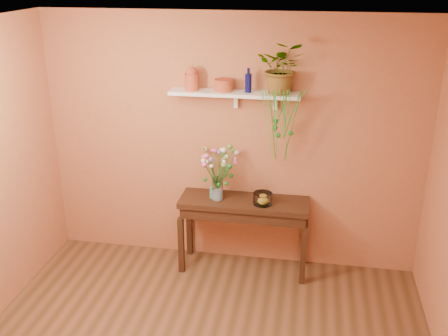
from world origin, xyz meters
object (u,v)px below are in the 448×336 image
blue_bottle (248,83)px  glass_vase (218,190)px  bouquet (219,162)px  sideboard (244,210)px  terracotta_jug (192,79)px  glass_bowl (263,199)px  spider_plant (282,68)px

blue_bottle → glass_vase: size_ratio=1.01×
blue_bottle → bouquet: size_ratio=0.48×
glass_vase → sideboard: bearing=5.2°
terracotta_jug → bouquet: size_ratio=0.48×
sideboard → bouquet: bearing=-174.2°
glass_bowl → sideboard: bearing=164.2°
sideboard → glass_vase: 0.36m
bouquet → spider_plant: bearing=13.6°
sideboard → glass_bowl: size_ratio=6.79×
sideboard → glass_vase: bearing=-174.8°
sideboard → terracotta_jug: (-0.56, 0.10, 1.35)m
glass_vase → bouquet: bouquet is taller
bouquet → glass_bowl: (0.46, -0.03, -0.36)m
sideboard → bouquet: 0.60m
spider_plant → bouquet: size_ratio=1.03×
sideboard → spider_plant: 1.53m
spider_plant → bouquet: spider_plant is taller
bouquet → glass_vase: bearing=176.9°
sideboard → blue_bottle: (0.01, 0.11, 1.34)m
sideboard → spider_plant: bearing=19.4°
terracotta_jug → glass_bowl: bearing=-11.4°
glass_vase → bouquet: bearing=-3.1°
sideboard → bouquet: bouquet is taller
blue_bottle → bouquet: (-0.27, -0.13, -0.80)m
blue_bottle → terracotta_jug: bearing=-178.8°
sideboard → glass_bowl: (0.20, -0.06, 0.17)m
glass_vase → glass_bowl: bearing=-3.6°
sideboard → glass_vase: (-0.28, -0.03, 0.22)m
glass_bowl → glass_vase: bearing=176.4°
blue_bottle → glass_vase: bearing=-155.0°
terracotta_jug → spider_plant: size_ratio=0.47×
terracotta_jug → bouquet: (0.30, -0.12, -0.81)m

